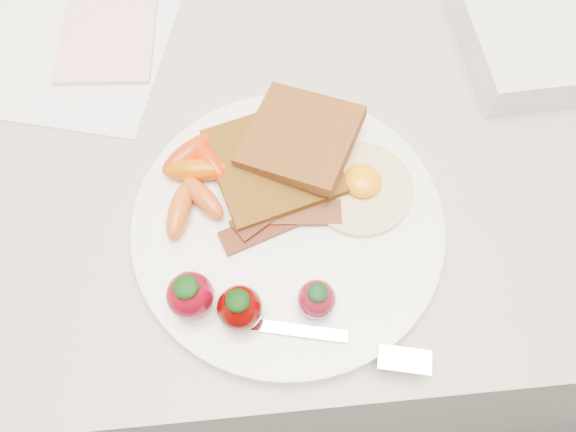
{
  "coord_description": "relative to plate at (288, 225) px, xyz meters",
  "views": [
    {
      "loc": [
        -0.04,
        1.35,
        1.36
      ],
      "look_at": [
        -0.02,
        1.55,
        0.93
      ],
      "focal_mm": 35.0,
      "sensor_mm": 36.0,
      "label": 1
    }
  ],
  "objects": [
    {
      "name": "counter",
      "position": [
        0.02,
        0.15,
        -0.46
      ],
      "size": [
        2.0,
        0.6,
        0.9
      ],
      "primitive_type": "cube",
      "color": "gray",
      "rests_on": "ground"
    },
    {
      "name": "plate",
      "position": [
        0.0,
        0.0,
        0.0
      ],
      "size": [
        0.27,
        0.27,
        0.02
      ],
      "primitive_type": "cylinder",
      "color": "white",
      "rests_on": "counter"
    },
    {
      "name": "toast_lower",
      "position": [
        -0.01,
        0.05,
        0.02
      ],
      "size": [
        0.13,
        0.13,
        0.01
      ],
      "primitive_type": "cube",
      "rotation": [
        0.0,
        0.0,
        0.28
      ],
      "color": "#4A3110",
      "rests_on": "plate"
    },
    {
      "name": "toast_upper",
      "position": [
        0.02,
        0.07,
        0.03
      ],
      "size": [
        0.12,
        0.12,
        0.02
      ],
      "primitive_type": "cube",
      "rotation": [
        0.0,
        -0.1,
        -0.49
      ],
      "color": "#4E310C",
      "rests_on": "toast_lower"
    },
    {
      "name": "fried_egg",
      "position": [
        0.07,
        0.03,
        0.01
      ],
      "size": [
        0.12,
        0.12,
        0.02
      ],
      "color": "beige",
      "rests_on": "plate"
    },
    {
      "name": "bacon_strips",
      "position": [
        -0.01,
        0.01,
        0.01
      ],
      "size": [
        0.11,
        0.08,
        0.01
      ],
      "color": "black",
      "rests_on": "plate"
    },
    {
      "name": "baby_carrots",
      "position": [
        -0.08,
        0.05,
        0.02
      ],
      "size": [
        0.07,
        0.11,
        0.02
      ],
      "color": "#B84F01",
      "rests_on": "plate"
    },
    {
      "name": "strawberries",
      "position": [
        -0.05,
        -0.07,
        0.03
      ],
      "size": [
        0.13,
        0.05,
        0.05
      ],
      "color": "maroon",
      "rests_on": "plate"
    },
    {
      "name": "fork",
      "position": [
        0.03,
        -0.11,
        0.01
      ],
      "size": [
        0.16,
        0.06,
        0.0
      ],
      "color": "white",
      "rests_on": "plate"
    },
    {
      "name": "paper_sheet",
      "position": [
        -0.2,
        0.26,
        -0.01
      ],
      "size": [
        0.26,
        0.31,
        0.0
      ],
      "primitive_type": "cube",
      "rotation": [
        0.0,
        0.0,
        -0.26
      ],
      "color": "white",
      "rests_on": "counter"
    },
    {
      "name": "notepad",
      "position": [
        -0.17,
        0.24,
        -0.0
      ],
      "size": [
        0.11,
        0.15,
        0.01
      ],
      "primitive_type": "cube",
      "rotation": [
        0.0,
        0.0,
        -0.07
      ],
      "color": "beige",
      "rests_on": "paper_sheet"
    }
  ]
}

